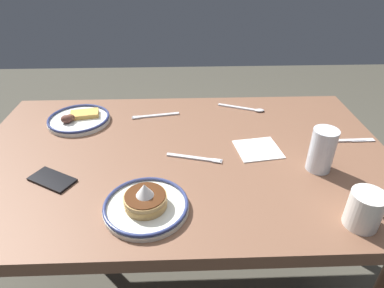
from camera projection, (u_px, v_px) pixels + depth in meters
The scene contains 12 objects.
ground_plane at pixel (184, 283), 1.56m from camera, with size 6.00×6.00×0.00m, color #48453A.
dining_table at pixel (181, 169), 1.20m from camera, with size 1.47×0.91×0.74m.
plate_near_main at pixel (78, 119), 1.34m from camera, with size 0.25×0.25×0.05m.
plate_center_pancakes at pixel (144, 204), 0.91m from camera, with size 0.24×0.24×0.09m.
coffee_mug at pixel (363, 209), 0.85m from camera, with size 0.09×0.11×0.10m.
drinking_glass at pixel (320, 152), 1.05m from camera, with size 0.08×0.08×0.14m.
cell_phone at pixel (51, 180), 1.03m from camera, with size 0.14×0.07×0.01m, color black.
paper_napkin at pixel (257, 149), 1.18m from camera, with size 0.15×0.14×0.00m, color white.
fork_near at pixel (193, 158), 1.13m from camera, with size 0.19×0.07×0.01m.
fork_far at pixel (154, 116), 1.39m from camera, with size 0.20×0.05×0.01m.
butter_knife at pixel (344, 141), 1.22m from camera, with size 0.22×0.02×0.01m.
tea_spoon at pixel (246, 109), 1.44m from camera, with size 0.19×0.09×0.01m.
Camera 1 is at (-0.00, 0.97, 1.39)m, focal length 30.95 mm.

